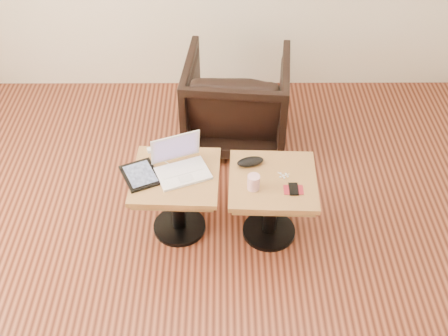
{
  "coord_description": "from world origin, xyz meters",
  "views": [
    {
      "loc": [
        0.09,
        -2.01,
        2.75
      ],
      "look_at": [
        0.1,
        0.5,
        0.53
      ],
      "focal_mm": 45.0,
      "sensor_mm": 36.0,
      "label": 1
    }
  ],
  "objects_px": {
    "side_table_left": "(177,189)",
    "armchair": "(237,100)",
    "striped_cup": "(254,182)",
    "laptop": "(180,165)",
    "side_table_right": "(272,193)"
  },
  "relations": [
    {
      "from": "side_table_right",
      "to": "armchair",
      "type": "height_order",
      "value": "armchair"
    },
    {
      "from": "laptop",
      "to": "armchair",
      "type": "distance_m",
      "value": 1.01
    },
    {
      "from": "side_table_left",
      "to": "armchair",
      "type": "relative_size",
      "value": 0.71
    },
    {
      "from": "side_table_left",
      "to": "laptop",
      "type": "relative_size",
      "value": 1.44
    },
    {
      "from": "armchair",
      "to": "laptop",
      "type": "bearing_deg",
      "value": 74.39
    },
    {
      "from": "side_table_left",
      "to": "side_table_right",
      "type": "height_order",
      "value": "same"
    },
    {
      "from": "side_table_right",
      "to": "striped_cup",
      "type": "bearing_deg",
      "value": -144.1
    },
    {
      "from": "side_table_left",
      "to": "armchair",
      "type": "bearing_deg",
      "value": 70.32
    },
    {
      "from": "side_table_left",
      "to": "armchair",
      "type": "xyz_separation_m",
      "value": [
        0.39,
        0.97,
        -0.01
      ]
    },
    {
      "from": "side_table_right",
      "to": "armchair",
      "type": "relative_size",
      "value": 0.71
    },
    {
      "from": "side_table_left",
      "to": "laptop",
      "type": "height_order",
      "value": "laptop"
    },
    {
      "from": "striped_cup",
      "to": "laptop",
      "type": "bearing_deg",
      "value": 159.78
    },
    {
      "from": "armchair",
      "to": "side_table_right",
      "type": "bearing_deg",
      "value": 106.62
    },
    {
      "from": "striped_cup",
      "to": "armchair",
      "type": "xyz_separation_m",
      "value": [
        -0.07,
        1.09,
        -0.17
      ]
    },
    {
      "from": "side_table_right",
      "to": "striped_cup",
      "type": "xyz_separation_m",
      "value": [
        -0.12,
        -0.08,
        0.17
      ]
    }
  ]
}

